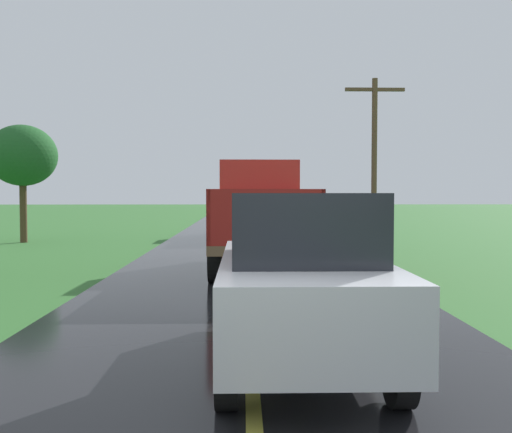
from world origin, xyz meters
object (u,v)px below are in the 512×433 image
at_px(banana_truck_near, 260,214).
at_px(roadside_tree_near_left, 22,156).
at_px(banana_truck_far, 251,205).
at_px(utility_pole_roadside, 374,156).
at_px(following_car, 300,277).

relative_size(banana_truck_near, roadside_tree_near_left, 1.22).
xyz_separation_m(banana_truck_far, utility_pole_roadside, (4.40, -5.54, 1.89)).
distance_m(utility_pole_roadside, following_car, 14.95).
bearing_deg(banana_truck_far, utility_pole_roadside, -51.55).
xyz_separation_m(utility_pole_roadside, following_car, (-4.15, -14.18, -2.30)).
relative_size(banana_truck_far, following_car, 1.42).
xyz_separation_m(banana_truck_near, utility_pole_roadside, (4.32, 5.79, 1.90)).
height_order(banana_truck_far, utility_pole_roadside, utility_pole_roadside).
bearing_deg(utility_pole_roadside, banana_truck_far, 128.45).
relative_size(banana_truck_far, utility_pole_roadside, 0.95).
height_order(roadside_tree_near_left, following_car, roadside_tree_near_left).
xyz_separation_m(banana_truck_near, following_car, (0.18, -8.39, -0.40)).
bearing_deg(banana_truck_far, roadside_tree_near_left, -163.35).
xyz_separation_m(banana_truck_near, banana_truck_far, (-0.07, 11.33, 0.00)).
relative_size(banana_truck_far, roadside_tree_near_left, 1.22).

